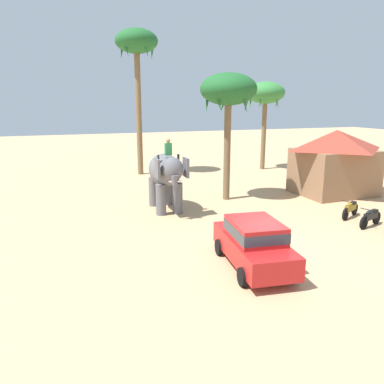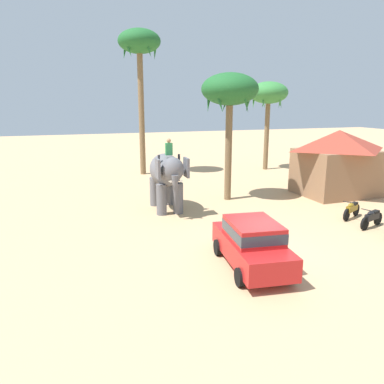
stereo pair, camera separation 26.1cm
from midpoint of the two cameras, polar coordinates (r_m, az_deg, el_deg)
ground_plane at (r=14.31m, az=10.75°, el=-9.92°), size 120.00×120.00×0.00m
car_sedan_foreground at (r=13.21m, az=9.66°, el=-7.54°), size 2.27×4.28×1.70m
elephant_with_mahout at (r=19.67m, az=-3.50°, el=2.79°), size 1.74×3.91×3.88m
motorcycle_fourth_in_row at (r=19.20m, az=26.00°, el=-3.53°), size 1.74×0.76×0.94m
motorcycle_far_in_row at (r=20.29m, az=23.44°, el=-2.41°), size 1.65×0.93×0.94m
palm_tree_behind_elephant at (r=21.79m, az=6.11°, el=14.80°), size 3.20×3.20×7.25m
palm_tree_near_hut at (r=30.34m, az=-7.72°, el=20.86°), size 3.20×3.20×10.98m
palm_tree_left_of_road at (r=32.72m, az=11.76°, el=14.23°), size 3.20×3.20×7.31m
roadside_hut at (r=24.87m, az=21.43°, el=4.43°), size 5.01×4.21×4.00m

